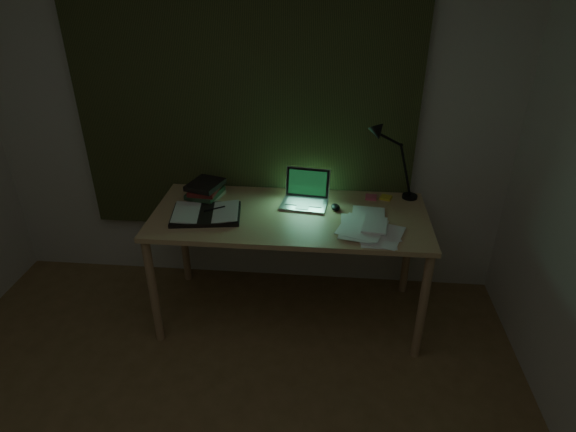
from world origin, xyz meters
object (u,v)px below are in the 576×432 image
book_stack (205,190)px  desk_lamp (415,160)px  laptop (304,191)px  open_textbook (206,213)px  loose_papers (366,224)px  desk (290,266)px

book_stack → desk_lamp: bearing=5.6°
laptop → open_textbook: 0.62m
laptop → book_stack: laptop is taller
open_textbook → laptop: bearing=10.2°
book_stack → loose_papers: bearing=-14.8°
loose_papers → open_textbook: bearing=178.0°
desk → book_stack: (-0.57, 0.16, 0.44)m
loose_papers → desk_lamp: size_ratio=0.64×
laptop → desk_lamp: bearing=21.3°
loose_papers → book_stack: bearing=165.2°
laptop → desk_lamp: 0.72m
open_textbook → desk_lamp: desk_lamp is taller
desk → open_textbook: 0.65m
open_textbook → loose_papers: (0.96, -0.03, -0.01)m
desk → desk_lamp: 1.04m
desk → laptop: size_ratio=5.28×
book_stack → desk_lamp: 1.35m
desk → laptop: laptop is taller
laptop → loose_papers: size_ratio=0.95×
desk_lamp → open_textbook: bearing=-170.8°
loose_papers → desk_lamp: bearing=53.0°
open_textbook → loose_papers: size_ratio=1.21×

